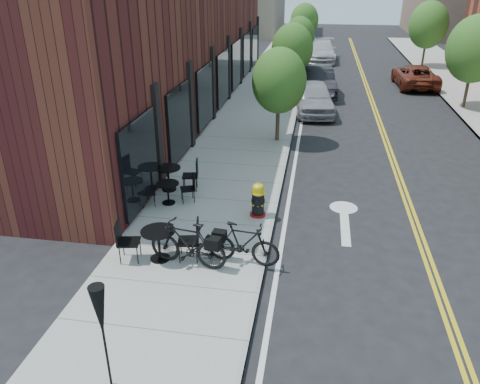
{
  "coord_description": "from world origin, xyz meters",
  "views": [
    {
      "loc": [
        0.97,
        -9.85,
        6.56
      ],
      "look_at": [
        -0.98,
        1.78,
        1.0
      ],
      "focal_mm": 35.0,
      "sensor_mm": 36.0,
      "label": 1
    }
  ],
  "objects_px": {
    "patio_umbrella": "(101,320)",
    "bicycle_right": "(243,244)",
    "parked_car_far": "(415,76)",
    "bistro_set_b": "(168,190)",
    "parked_car_b": "(317,81)",
    "bicycle_left": "(188,244)",
    "parked_car_a": "(314,98)",
    "bistro_set_a": "(159,240)",
    "bistro_set_c": "(168,175)",
    "fire_hydrant": "(258,200)",
    "parked_car_c": "(322,51)"
  },
  "relations": [
    {
      "from": "parked_car_b",
      "to": "parked_car_c",
      "type": "distance_m",
      "value": 11.69
    },
    {
      "from": "bicycle_right",
      "to": "parked_car_far",
      "type": "distance_m",
      "value": 22.66
    },
    {
      "from": "fire_hydrant",
      "to": "parked_car_far",
      "type": "distance_m",
      "value": 20.29
    },
    {
      "from": "parked_car_c",
      "to": "bistro_set_c",
      "type": "bearing_deg",
      "value": -99.65
    },
    {
      "from": "bistro_set_c",
      "to": "patio_umbrella",
      "type": "xyz_separation_m",
      "value": [
        1.52,
        -8.03,
        1.07
      ]
    },
    {
      "from": "bicycle_right",
      "to": "patio_umbrella",
      "type": "bearing_deg",
      "value": 165.85
    },
    {
      "from": "patio_umbrella",
      "to": "bicycle_right",
      "type": "bearing_deg",
      "value": 70.01
    },
    {
      "from": "bicycle_left",
      "to": "bistro_set_c",
      "type": "distance_m",
      "value": 4.45
    },
    {
      "from": "bicycle_right",
      "to": "parked_car_a",
      "type": "xyz_separation_m",
      "value": [
        1.34,
        14.32,
        0.12
      ]
    },
    {
      "from": "fire_hydrant",
      "to": "bistro_set_a",
      "type": "xyz_separation_m",
      "value": [
        -2.09,
        -2.68,
        0.03
      ]
    },
    {
      "from": "fire_hydrant",
      "to": "bicycle_left",
      "type": "height_order",
      "value": "bicycle_left"
    },
    {
      "from": "bistro_set_a",
      "to": "parked_car_c",
      "type": "relative_size",
      "value": 0.36
    },
    {
      "from": "bistro_set_a",
      "to": "parked_car_c",
      "type": "bearing_deg",
      "value": 71.68
    },
    {
      "from": "bicycle_right",
      "to": "parked_car_c",
      "type": "relative_size",
      "value": 0.33
    },
    {
      "from": "bicycle_left",
      "to": "bicycle_right",
      "type": "relative_size",
      "value": 1.09
    },
    {
      "from": "fire_hydrant",
      "to": "patio_umbrella",
      "type": "relative_size",
      "value": 0.47
    },
    {
      "from": "bistro_set_a",
      "to": "bistro_set_c",
      "type": "relative_size",
      "value": 1.03
    },
    {
      "from": "bistro_set_b",
      "to": "parked_car_a",
      "type": "xyz_separation_m",
      "value": [
        4.12,
        11.47,
        0.23
      ]
    },
    {
      "from": "bistro_set_a",
      "to": "parked_car_a",
      "type": "relative_size",
      "value": 0.43
    },
    {
      "from": "parked_car_a",
      "to": "parked_car_b",
      "type": "bearing_deg",
      "value": 82.07
    },
    {
      "from": "bicycle_left",
      "to": "bistro_set_a",
      "type": "relative_size",
      "value": 0.99
    },
    {
      "from": "bistro_set_a",
      "to": "parked_car_far",
      "type": "distance_m",
      "value": 23.56
    },
    {
      "from": "bicycle_right",
      "to": "bistro_set_c",
      "type": "bearing_deg",
      "value": 44.71
    },
    {
      "from": "bicycle_right",
      "to": "bistro_set_b",
      "type": "xyz_separation_m",
      "value": [
        -2.78,
        2.85,
        -0.1
      ]
    },
    {
      "from": "parked_car_b",
      "to": "bicycle_right",
      "type": "bearing_deg",
      "value": -102.36
    },
    {
      "from": "patio_umbrella",
      "to": "parked_car_a",
      "type": "xyz_separation_m",
      "value": [
        2.88,
        18.56,
        -0.92
      ]
    },
    {
      "from": "fire_hydrant",
      "to": "parked_car_far",
      "type": "height_order",
      "value": "parked_car_far"
    },
    {
      "from": "bistro_set_b",
      "to": "parked_car_c",
      "type": "relative_size",
      "value": 0.3
    },
    {
      "from": "parked_car_c",
      "to": "parked_car_far",
      "type": "xyz_separation_m",
      "value": [
        5.83,
        -8.55,
        -0.11
      ]
    },
    {
      "from": "bistro_set_c",
      "to": "bicycle_right",
      "type": "bearing_deg",
      "value": -62.31
    },
    {
      "from": "patio_umbrella",
      "to": "bicycle_left",
      "type": "bearing_deg",
      "value": 86.37
    },
    {
      "from": "parked_car_c",
      "to": "parked_car_b",
      "type": "bearing_deg",
      "value": -90.37
    },
    {
      "from": "parked_car_b",
      "to": "parked_car_far",
      "type": "height_order",
      "value": "parked_car_b"
    },
    {
      "from": "bicycle_right",
      "to": "parked_car_b",
      "type": "bearing_deg",
      "value": 1.34
    },
    {
      "from": "bicycle_left",
      "to": "patio_umbrella",
      "type": "xyz_separation_m",
      "value": [
        -0.25,
        -3.94,
        0.99
      ]
    },
    {
      "from": "bistro_set_b",
      "to": "parked_car_a",
      "type": "relative_size",
      "value": 0.36
    },
    {
      "from": "bistro_set_a",
      "to": "bicycle_right",
      "type": "bearing_deg",
      "value": -6.77
    },
    {
      "from": "bicycle_right",
      "to": "patio_umbrella",
      "type": "xyz_separation_m",
      "value": [
        -1.54,
        -4.24,
        1.04
      ]
    },
    {
      "from": "bicycle_left",
      "to": "bicycle_right",
      "type": "xyz_separation_m",
      "value": [
        1.29,
        0.3,
        -0.05
      ]
    },
    {
      "from": "bicycle_right",
      "to": "bistro_set_a",
      "type": "relative_size",
      "value": 0.91
    },
    {
      "from": "patio_umbrella",
      "to": "parked_car_b",
      "type": "relative_size",
      "value": 0.45
    },
    {
      "from": "patio_umbrella",
      "to": "bistro_set_a",
      "type": "bearing_deg",
      "value": 97.21
    },
    {
      "from": "fire_hydrant",
      "to": "parked_car_a",
      "type": "height_order",
      "value": "parked_car_a"
    },
    {
      "from": "bistro_set_b",
      "to": "parked_car_b",
      "type": "height_order",
      "value": "parked_car_b"
    },
    {
      "from": "bicycle_left",
      "to": "parked_car_a",
      "type": "distance_m",
      "value": 14.85
    },
    {
      "from": "bicycle_left",
      "to": "bistro_set_a",
      "type": "xyz_separation_m",
      "value": [
        -0.76,
        0.13,
        -0.06
      ]
    },
    {
      "from": "patio_umbrella",
      "to": "parked_car_far",
      "type": "xyz_separation_m",
      "value": [
        8.97,
        25.64,
        -1.02
      ]
    },
    {
      "from": "bistro_set_b",
      "to": "fire_hydrant",
      "type": "bearing_deg",
      "value": -29.22
    },
    {
      "from": "bicycle_right",
      "to": "bistro_set_a",
      "type": "distance_m",
      "value": 2.06
    },
    {
      "from": "bistro_set_c",
      "to": "parked_car_a",
      "type": "relative_size",
      "value": 0.42
    }
  ]
}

